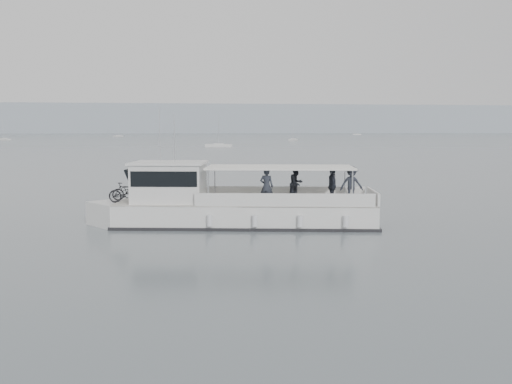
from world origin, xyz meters
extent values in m
plane|color=#515C60|center=(0.00, 0.00, 0.00)|extent=(1400.00, 1400.00, 0.00)
cube|color=#939EA8|center=(0.00, 560.00, 14.00)|extent=(1400.00, 90.00, 28.00)
cube|color=silver|center=(0.25, 0.36, 0.46)|extent=(12.56, 5.31, 1.32)
cube|color=silver|center=(-5.75, 1.41, 0.46)|extent=(3.25, 3.25, 1.32)
cube|color=beige|center=(0.25, 0.36, 1.12)|extent=(12.56, 5.31, 0.06)
cube|color=black|center=(0.25, 0.36, 0.05)|extent=(12.78, 5.46, 0.18)
cube|color=silver|center=(2.32, 1.58, 1.42)|extent=(8.01, 1.51, 0.61)
cube|color=silver|center=(1.78, -1.50, 1.42)|extent=(8.01, 1.51, 0.61)
cube|color=silver|center=(6.20, -0.69, 1.42)|extent=(0.66, 3.22, 0.61)
cube|color=silver|center=(-3.35, 0.99, 2.03)|extent=(3.67, 3.26, 1.83)
cube|color=black|center=(-4.90, 1.26, 2.18)|extent=(1.00, 2.60, 1.17)
cube|color=black|center=(-3.35, 0.99, 2.33)|extent=(3.48, 3.27, 0.71)
cube|color=silver|center=(-3.35, 0.99, 2.99)|extent=(3.91, 3.50, 0.10)
cube|color=white|center=(1.85, 0.08, 2.79)|extent=(7.32, 4.19, 0.08)
cylinder|color=silver|center=(-1.60, -0.76, 1.95)|extent=(0.07, 0.07, 1.67)
cylinder|color=silver|center=(-1.10, 2.04, 1.95)|extent=(0.07, 0.07, 1.67)
cylinder|color=silver|center=(4.80, -1.89, 1.95)|extent=(0.07, 0.07, 1.67)
cylinder|color=silver|center=(5.29, 0.91, 1.95)|extent=(0.07, 0.07, 1.67)
cylinder|color=silver|center=(-3.79, 1.99, 4.31)|extent=(0.04, 0.04, 2.64)
cylinder|color=silver|center=(-3.07, 0.22, 4.11)|extent=(0.04, 0.04, 2.23)
cylinder|color=silver|center=(-1.56, -1.14, 0.51)|extent=(0.28, 0.28, 0.51)
cylinder|color=silver|center=(0.44, -1.49, 0.51)|extent=(0.28, 0.28, 0.51)
cylinder|color=silver|center=(2.44, -1.84, 0.51)|extent=(0.28, 0.28, 0.51)
cylinder|color=silver|center=(4.44, -2.19, 0.51)|extent=(0.28, 0.28, 0.51)
imported|color=black|center=(-5.28, 1.74, 1.57)|extent=(1.82, 0.90, 0.91)
imported|color=black|center=(-5.42, 0.94, 1.60)|extent=(1.66, 0.72, 0.96)
imported|color=#282C36|center=(1.09, -0.72, 1.97)|extent=(0.74, 0.64, 1.71)
imported|color=#282C36|center=(2.77, 0.63, 1.97)|extent=(1.05, 1.01, 1.71)
imported|color=#282C36|center=(4.14, -0.95, 1.97)|extent=(0.47, 1.02, 1.71)
imported|color=#282C36|center=(5.32, -0.12, 1.97)|extent=(1.16, 0.74, 1.71)
cube|color=silver|center=(7.76, 118.18, 0.30)|extent=(7.03, 3.40, 0.75)
cube|color=silver|center=(7.76, 118.18, 0.62)|extent=(2.68, 2.30, 0.45)
cylinder|color=silver|center=(7.76, 118.18, 4.31)|extent=(0.08, 0.08, 7.42)
cube|color=silver|center=(127.56, 374.87, 0.30)|extent=(6.29, 3.45, 0.75)
cube|color=silver|center=(127.56, 374.87, 0.62)|extent=(2.47, 2.18, 0.45)
cube|color=silver|center=(-35.15, 304.66, 0.30)|extent=(5.25, 5.63, 0.75)
cube|color=silver|center=(-35.15, 304.66, 0.62)|extent=(2.58, 2.61, 0.45)
cylinder|color=silver|center=(-35.15, 304.66, 3.81)|extent=(0.08, 0.08, 6.42)
cube|color=silver|center=(-70.31, 210.64, 0.30)|extent=(6.65, 6.11, 0.75)
cube|color=silver|center=(-70.31, 210.64, 0.62)|extent=(3.07, 3.02, 0.45)
cylinder|color=silver|center=(-70.31, 210.64, 4.37)|extent=(0.08, 0.08, 7.54)
cube|color=silver|center=(41.46, 187.77, 0.30)|extent=(4.40, 5.34, 0.75)
cube|color=silver|center=(41.46, 187.77, 0.62)|extent=(2.28, 2.37, 0.45)
cylinder|color=silver|center=(41.46, 187.77, 3.52)|extent=(0.08, 0.08, 5.84)
camera|label=1|loc=(-3.02, -26.44, 4.62)|focal=40.00mm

